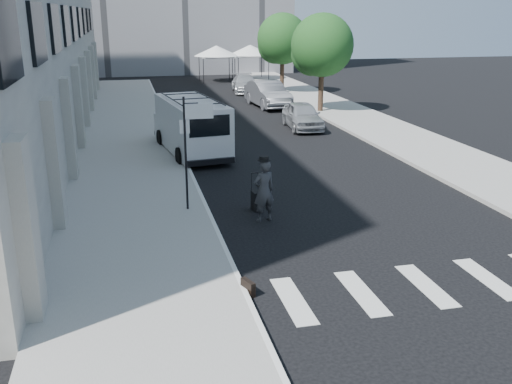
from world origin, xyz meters
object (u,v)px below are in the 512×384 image
briefcase (248,287)px  parked_car_c (245,84)px  cargo_van (190,126)px  parked_car_b (268,94)px  suitcase (257,201)px  businessman (264,191)px  parked_car_a (302,116)px

briefcase → parked_car_c: parked_car_c is taller
cargo_van → parked_car_b: size_ratio=1.27×
suitcase → parked_car_c: bearing=74.1°
parked_car_c → briefcase: bearing=-95.7°
businessman → briefcase: (-1.46, -4.50, -0.78)m
suitcase → parked_car_c: 28.01m
briefcase → cargo_van: bearing=67.3°
parked_car_b → parked_car_c: size_ratio=1.12×
briefcase → parked_car_a: 19.24m
parked_car_a → parked_car_c: size_ratio=0.91×
briefcase → parked_car_b: bearing=53.8°
cargo_van → parked_car_c: (6.53, 19.26, -0.56)m
parked_car_c → parked_car_b: bearing=-83.9°
briefcase → parked_car_b: (6.90, 25.60, 0.68)m
suitcase → cargo_van: bearing=93.0°
parked_car_c → cargo_van: bearing=-102.6°
briefcase → parked_car_c: bearing=57.1°
briefcase → parked_car_b: parked_car_b is taller
suitcase → parked_car_a: parked_car_a is taller
cargo_van → parked_car_c: cargo_van is taller
parked_car_b → parked_car_c: (0.00, 7.37, -0.18)m
businessman → parked_car_c: bearing=-117.0°
suitcase → cargo_van: cargo_van is taller
parked_car_a → parked_car_b: size_ratio=0.81×
parked_car_b → briefcase: bearing=-109.9°
businessman → parked_car_b: (5.44, 21.11, -0.10)m
briefcase → parked_car_b: size_ratio=0.09×
businessman → parked_car_c: size_ratio=0.41×
briefcase → parked_car_c: 33.69m
cargo_van → parked_car_c: 20.35m
briefcase → parked_car_a: bearing=47.9°
suitcase → cargo_van: 8.34m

